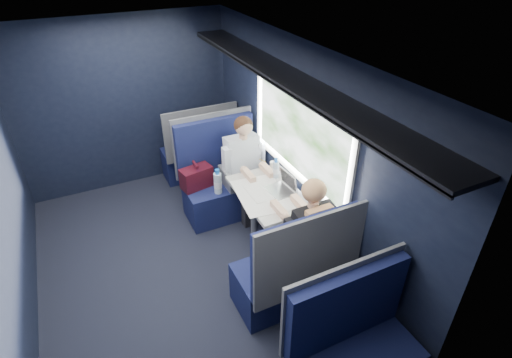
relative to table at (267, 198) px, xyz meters
name	(u,v)px	position (x,y,z in m)	size (l,w,h in m)	color
ground	(181,273)	(-1.03, 0.00, -0.67)	(2.80, 4.20, 0.01)	black
room_shell	(167,152)	(-1.01, 0.00, 0.81)	(3.00, 4.40, 2.40)	black
table	(267,198)	(0.00, 0.00, 0.00)	(0.62, 1.00, 0.74)	#54565E
seat_bay_near	(221,182)	(-0.20, 0.87, -0.24)	(1.06, 0.62, 1.26)	#0C1037
seat_bay_far	(292,274)	(-0.18, -0.87, -0.25)	(1.04, 0.62, 1.26)	#0C1037
seat_row_front	(199,152)	(-0.18, 1.80, -0.25)	(1.04, 0.51, 1.16)	#0C1037
seat_row_back	(353,354)	(-0.18, -1.80, -0.25)	(1.04, 0.51, 1.16)	#0C1037
man	(246,164)	(0.07, 0.70, 0.06)	(0.53, 0.56, 1.32)	black
woman	(307,230)	(0.07, -0.71, 0.06)	(0.53, 0.56, 1.32)	black
papers	(261,194)	(-0.07, -0.01, 0.08)	(0.50, 0.72, 0.01)	white
laptop	(283,185)	(0.18, -0.03, 0.14)	(0.25, 0.32, 0.23)	silver
bottle_small	(276,169)	(0.23, 0.24, 0.18)	(0.07, 0.07, 0.24)	silver
cup	(273,165)	(0.30, 0.44, 0.12)	(0.06, 0.06, 0.08)	white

